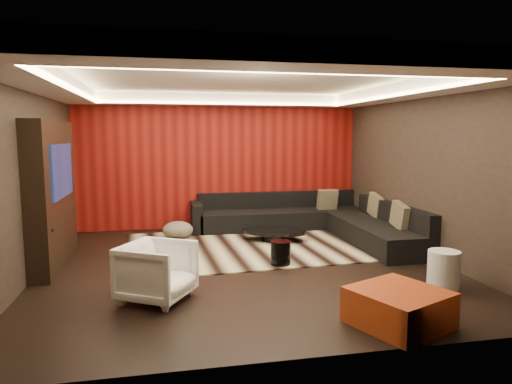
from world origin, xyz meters
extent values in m
cube|color=black|center=(0.00, 0.00, -0.01)|extent=(6.00, 6.00, 0.02)
cube|color=silver|center=(0.00, 0.00, 2.81)|extent=(6.00, 6.00, 0.02)
cube|color=black|center=(0.00, 3.01, 1.40)|extent=(6.00, 0.02, 2.80)
cube|color=black|center=(-3.01, 0.00, 1.40)|extent=(0.02, 6.00, 2.80)
cube|color=black|center=(3.01, 0.00, 1.40)|extent=(0.02, 6.00, 2.80)
cube|color=#6B0C0A|center=(0.00, 2.97, 1.40)|extent=(5.98, 0.05, 2.78)
cube|color=silver|center=(0.00, 2.70, 2.69)|extent=(6.00, 0.60, 0.22)
cube|color=silver|center=(0.00, -2.70, 2.69)|extent=(6.00, 0.60, 0.22)
cube|color=silver|center=(-2.70, 0.00, 2.69)|extent=(0.60, 4.80, 0.22)
cube|color=silver|center=(2.70, 0.00, 2.69)|extent=(0.60, 4.80, 0.22)
cube|color=#FFD899|center=(0.00, 2.36, 2.60)|extent=(4.80, 0.08, 0.04)
cube|color=#FFD899|center=(0.00, -2.36, 2.60)|extent=(4.80, 0.08, 0.04)
cube|color=#FFD899|center=(-2.36, 0.00, 2.60)|extent=(0.08, 4.80, 0.04)
cube|color=#FFD899|center=(2.36, 0.00, 2.60)|extent=(0.08, 4.80, 0.04)
cube|color=black|center=(-2.85, 0.60, 1.10)|extent=(0.30, 2.00, 2.20)
cube|color=black|center=(-2.69, 0.60, 1.45)|extent=(0.04, 1.30, 0.80)
cube|color=black|center=(-2.69, 0.60, 0.70)|extent=(0.04, 1.60, 0.04)
cube|color=#C1B68D|center=(0.13, 1.12, 0.01)|extent=(4.17, 3.22, 0.02)
cylinder|color=black|center=(0.81, 1.43, 0.12)|extent=(1.57, 1.57, 0.20)
cylinder|color=black|center=(0.54, -0.13, 0.20)|extent=(0.38, 0.38, 0.36)
ellipsoid|color=beige|center=(-0.95, 1.99, 0.18)|extent=(0.72, 0.72, 0.32)
cylinder|color=silver|center=(2.33, -1.58, 0.25)|extent=(0.46, 0.46, 0.50)
cube|color=#A92115|center=(1.20, -2.50, 0.19)|extent=(1.13, 1.13, 0.38)
imported|color=white|center=(-1.29, -1.25, 0.35)|extent=(1.05, 1.05, 0.71)
cube|color=black|center=(1.25, 2.55, 0.20)|extent=(3.50, 0.90, 0.40)
cube|color=black|center=(1.25, 2.90, 0.57)|extent=(3.50, 0.20, 0.35)
cube|color=black|center=(2.55, 0.80, 0.20)|extent=(0.90, 2.60, 0.40)
cube|color=black|center=(2.90, 0.80, 0.57)|extent=(0.20, 2.60, 0.35)
cube|color=black|center=(-0.55, 2.55, 0.30)|extent=(0.20, 0.90, 0.60)
cube|color=#BEB48B|center=(2.84, 1.41, 0.62)|extent=(0.12, 0.50, 0.50)
cube|color=#BEB48B|center=(2.74, 0.30, 0.62)|extent=(0.12, 0.50, 0.50)
cube|color=#BEB48B|center=(2.21, 2.38, 0.62)|extent=(0.42, 0.20, 0.44)
camera|label=1|loc=(-1.19, -6.70, 2.00)|focal=32.00mm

